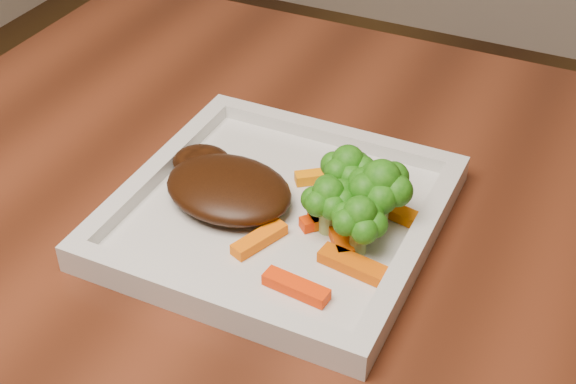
% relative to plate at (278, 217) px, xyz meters
% --- Properties ---
extents(plate, '(0.27, 0.27, 0.01)m').
position_rel_plate_xyz_m(plate, '(0.00, 0.00, 0.00)').
color(plate, silver).
rests_on(plate, dining_table).
extents(steak, '(0.13, 0.11, 0.03)m').
position_rel_plate_xyz_m(steak, '(-0.05, -0.01, 0.02)').
color(steak, '#321607').
rests_on(steak, plate).
extents(broccoli_0, '(0.07, 0.07, 0.07)m').
position_rel_plate_xyz_m(broccoli_0, '(0.05, 0.04, 0.04)').
color(broccoli_0, '#1C6F12').
rests_on(broccoli_0, plate).
extents(broccoli_1, '(0.07, 0.07, 0.06)m').
position_rel_plate_xyz_m(broccoli_1, '(0.09, 0.02, 0.04)').
color(broccoli_1, '#0F5B10').
rests_on(broccoli_1, plate).
extents(broccoli_2, '(0.07, 0.07, 0.06)m').
position_rel_plate_xyz_m(broccoli_2, '(0.08, -0.02, 0.04)').
color(broccoli_2, '#2D5B0F').
rests_on(broccoli_2, plate).
extents(broccoli_3, '(0.06, 0.06, 0.06)m').
position_rel_plate_xyz_m(broccoli_3, '(0.05, -0.01, 0.04)').
color(broccoli_3, '#366D12').
rests_on(broccoli_3, plate).
extents(carrot_0, '(0.06, 0.02, 0.01)m').
position_rel_plate_xyz_m(carrot_0, '(0.06, -0.08, 0.01)').
color(carrot_0, '#F83404').
rests_on(carrot_0, plate).
extents(carrot_1, '(0.07, 0.03, 0.01)m').
position_rel_plate_xyz_m(carrot_1, '(0.09, -0.04, 0.01)').
color(carrot_1, '#D75303').
rests_on(carrot_1, plate).
extents(carrot_2, '(0.03, 0.05, 0.01)m').
position_rel_plate_xyz_m(carrot_2, '(0.01, -0.05, 0.01)').
color(carrot_2, '#FF6A04').
rests_on(carrot_2, plate).
extents(carrot_3, '(0.05, 0.02, 0.01)m').
position_rel_plate_xyz_m(carrot_3, '(0.10, 0.04, 0.01)').
color(carrot_3, '#DF6503').
rests_on(carrot_3, plate).
extents(carrot_4, '(0.05, 0.04, 0.01)m').
position_rel_plate_xyz_m(carrot_4, '(0.02, 0.06, 0.01)').
color(carrot_4, orange).
rests_on(carrot_4, plate).
extents(carrot_5, '(0.04, 0.05, 0.01)m').
position_rel_plate_xyz_m(carrot_5, '(0.06, -0.01, 0.01)').
color(carrot_5, '#D24303').
rests_on(carrot_5, plate).
extents(carrot_6, '(0.04, 0.04, 0.01)m').
position_rel_plate_xyz_m(carrot_6, '(0.05, 0.00, 0.01)').
color(carrot_6, '#FA3604').
rests_on(carrot_6, plate).
extents(carrot_7, '(0.05, 0.06, 0.01)m').
position_rel_plate_xyz_m(carrot_7, '(0.06, 0.02, 0.01)').
color(carrot_7, '#C84D03').
rests_on(carrot_7, plate).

